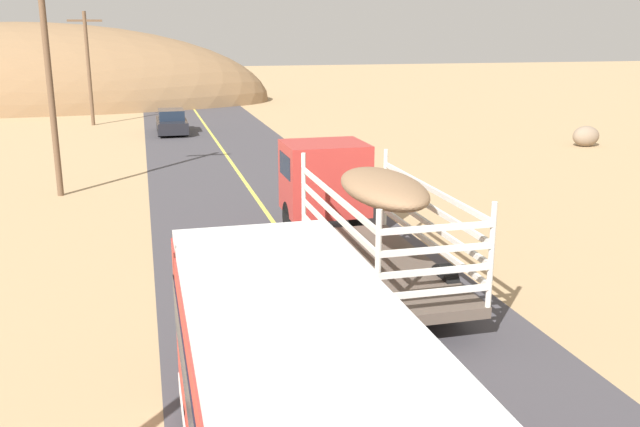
% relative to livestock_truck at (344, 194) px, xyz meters
% --- Properties ---
extents(livestock_truck, '(2.53, 9.70, 3.02)m').
position_rel_livestock_truck_xyz_m(livestock_truck, '(0.00, 0.00, 0.00)').
color(livestock_truck, '#B2332D').
rests_on(livestock_truck, road_surface).
extents(car_far, '(1.80, 4.40, 1.46)m').
position_rel_livestock_truck_xyz_m(car_far, '(-3.67, 25.61, -1.10)').
color(car_far, black).
rests_on(car_far, road_surface).
extents(power_pole_mid, '(2.20, 0.24, 8.82)m').
position_rel_livestock_truck_xyz_m(power_pole_mid, '(-8.68, 9.78, 2.92)').
color(power_pole_mid, brown).
rests_on(power_pole_mid, ground).
extents(power_pole_far, '(2.20, 0.24, 7.44)m').
position_rel_livestock_truck_xyz_m(power_pole_far, '(-8.68, 30.90, 2.22)').
color(power_pole_far, brown).
rests_on(power_pole_far, ground).
extents(boulder_near_shoulder, '(1.51, 1.12, 1.14)m').
position_rel_livestock_truck_xyz_m(boulder_near_shoulder, '(18.36, 14.95, -1.22)').
color(boulder_near_shoulder, '#84705B').
rests_on(boulder_near_shoulder, ground).
extents(distant_hill, '(41.75, 16.87, 13.81)m').
position_rel_livestock_truck_xyz_m(distant_hill, '(-15.01, 44.87, -1.79)').
color(distant_hill, olive).
rests_on(distant_hill, ground).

